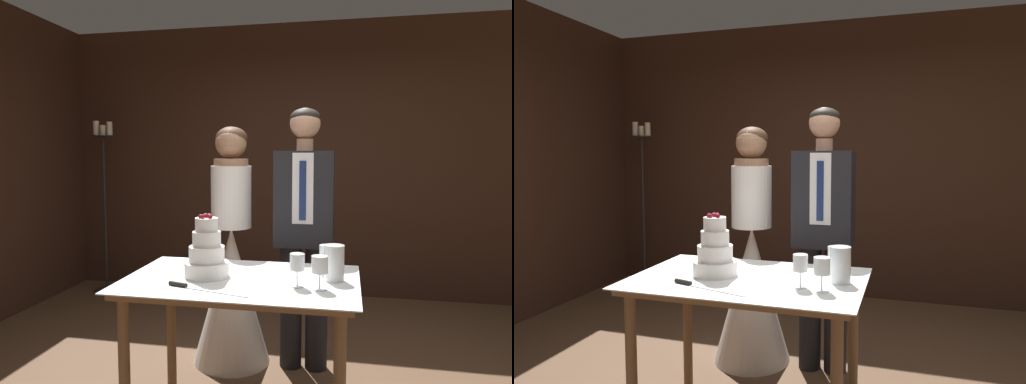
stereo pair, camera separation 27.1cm
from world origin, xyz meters
TOP-DOWN VIEW (x-y plane):
  - wall_back at (0.00, 2.44)m, footprint 5.57×0.12m
  - cake_table at (-0.24, -0.06)m, footprint 1.21×0.78m
  - tiered_cake at (-0.43, -0.06)m, footprint 0.24×0.24m
  - cake_knife at (-0.43, -0.28)m, footprint 0.43×0.14m
  - wine_glass_near at (0.19, 0.09)m, footprint 0.08×0.08m
  - wine_glass_middle at (0.17, -0.18)m, footprint 0.08×0.08m
  - wine_glass_far at (0.06, -0.15)m, footprint 0.07×0.07m
  - hurricane_candle at (0.23, -0.01)m, footprint 0.10×0.10m
  - bride at (-0.49, 0.71)m, footprint 0.54×0.54m
  - groom at (0.01, 0.71)m, footprint 0.39×0.25m
  - candle_stand at (-2.20, 2.02)m, footprint 0.28×0.28m

SIDE VIEW (x-z plane):
  - bride at x=-0.49m, z-range -0.21..1.44m
  - cake_table at x=-0.24m, z-range 0.30..1.12m
  - cake_knife at x=-0.43m, z-range 0.82..0.84m
  - hurricane_candle at x=0.23m, z-range 0.82..1.00m
  - candle_stand at x=-2.20m, z-range 0.02..1.82m
  - wine_glass_near at x=0.19m, z-range 0.84..1.01m
  - wine_glass_middle at x=0.17m, z-range 0.85..1.01m
  - wine_glass_far at x=0.06m, z-range 0.85..1.01m
  - tiered_cake at x=-0.43m, z-range 0.77..1.10m
  - groom at x=0.01m, z-range 0.10..1.86m
  - wall_back at x=0.00m, z-range 0.00..2.79m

